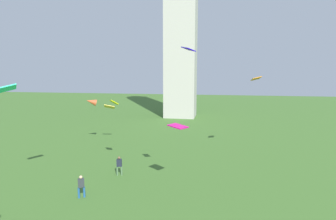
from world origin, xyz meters
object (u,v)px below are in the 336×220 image
object	(u,v)px
person_3	(119,165)
kite_flying_6	(109,107)
person_2	(81,185)
kite_flying_4	(114,102)
kite_flying_5	(188,49)
kite_flying_0	(256,79)
kite_flying_1	(91,102)
kite_flying_2	(5,89)
kite_flying_3	(178,126)

from	to	relation	value
person_3	kite_flying_6	xyz separation A→B (m)	(-5.53, 10.58, 4.09)
person_2	person_3	distance (m)	4.91
person_3	kite_flying_4	world-z (taller)	kite_flying_4
person_3	kite_flying_5	size ratio (longest dim) A/B	1.59
kite_flying_4	kite_flying_5	xyz separation A→B (m)	(7.85, -6.03, 4.31)
person_2	kite_flying_4	bearing A→B (deg)	-125.16
person_2	kite_flying_0	world-z (taller)	kite_flying_0
kite_flying_1	kite_flying_2	world-z (taller)	kite_flying_2
person_2	kite_flying_6	world-z (taller)	kite_flying_6
kite_flying_3	kite_flying_5	size ratio (longest dim) A/B	1.47
person_3	kite_flying_6	distance (m)	12.62
kite_flying_1	kite_flying_3	distance (m)	18.52
person_3	kite_flying_5	xyz separation A→B (m)	(6.98, -4.78, 10.09)
person_3	kite_flying_0	distance (m)	17.40
kite_flying_0	kite_flying_6	distance (m)	19.22
kite_flying_4	kite_flying_5	distance (m)	10.80
kite_flying_5	kite_flying_3	bearing A→B (deg)	170.67
kite_flying_2	kite_flying_3	xyz separation A→B (m)	(13.02, 2.33, -2.86)
kite_flying_6	kite_flying_4	bearing A→B (deg)	-81.34
kite_flying_2	kite_flying_4	distance (m)	8.95
kite_flying_4	kite_flying_6	xyz separation A→B (m)	(-4.66, 9.33, -1.68)
kite_flying_3	kite_flying_1	bearing A→B (deg)	-8.81
kite_flying_3	kite_flying_4	xyz separation A→B (m)	(-6.86, 3.98, 1.29)
kite_flying_1	kite_flying_2	distance (m)	15.01
kite_flying_1	kite_flying_2	size ratio (longest dim) A/B	0.91
kite_flying_3	kite_flying_6	bearing A→B (deg)	-15.68
kite_flying_2	kite_flying_5	size ratio (longest dim) A/B	1.63
kite_flying_2	kite_flying_4	world-z (taller)	kite_flying_2
kite_flying_0	kite_flying_1	world-z (taller)	kite_flying_0
person_2	kite_flying_5	bearing A→B (deg)	148.01
person_2	person_3	xyz separation A→B (m)	(1.22, 4.75, 0.03)
kite_flying_2	kite_flying_5	distance (m)	14.28
kite_flying_2	kite_flying_3	distance (m)	13.53
kite_flying_5	person_3	bearing A→B (deg)	-159.63
kite_flying_4	kite_flying_1	bearing A→B (deg)	8.03
person_2	kite_flying_5	world-z (taller)	kite_flying_5
kite_flying_3	kite_flying_4	size ratio (longest dim) A/B	1.30
kite_flying_2	kite_flying_5	world-z (taller)	kite_flying_5
kite_flying_0	kite_flying_4	world-z (taller)	kite_flying_0
kite_flying_0	kite_flying_6	bearing A→B (deg)	-101.37
kite_flying_1	kite_flying_4	size ratio (longest dim) A/B	1.32
kite_flying_2	kite_flying_6	bearing A→B (deg)	34.53
person_2	kite_flying_0	bearing A→B (deg)	-169.90
person_2	kite_flying_2	bearing A→B (deg)	-28.84
kite_flying_3	kite_flying_6	distance (m)	17.61
person_3	kite_flying_2	xyz separation A→B (m)	(-7.03, -5.06, 7.35)
kite_flying_2	kite_flying_0	bearing A→B (deg)	-16.78
person_3	kite_flying_4	size ratio (longest dim) A/B	1.40
kite_flying_1	kite_flying_6	xyz separation A→B (m)	(2.18, 0.86, -0.74)
kite_flying_0	kite_flying_1	size ratio (longest dim) A/B	0.85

